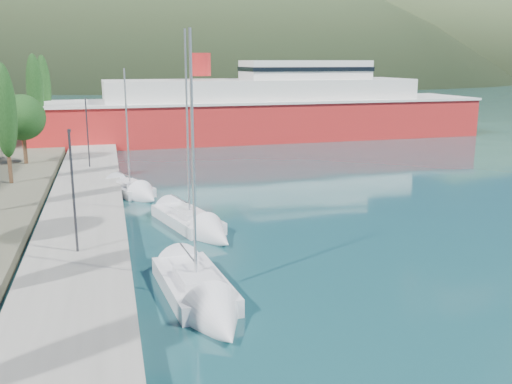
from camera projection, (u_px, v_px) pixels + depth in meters
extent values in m
plane|color=#18474C|center=(140.00, 106.00, 130.04)|extent=(1400.00, 1400.00, 0.00)
cube|color=gray|center=(85.00, 205.00, 39.08)|extent=(5.00, 88.00, 0.80)
cone|color=slate|center=(477.00, 9.00, 669.60)|extent=(640.00, 640.00, 140.00)
cone|color=#3E4F2D|center=(468.00, 13.00, 428.64)|extent=(420.00, 420.00, 90.00)
cylinder|color=#47301E|center=(10.00, 170.00, 44.59)|extent=(0.30, 0.30, 2.04)
ellipsoid|color=#183C15|center=(4.00, 111.00, 43.55)|extent=(1.80, 1.80, 7.24)
cylinder|color=#47301E|center=(25.00, 150.00, 52.96)|extent=(0.36, 0.36, 2.63)
sphere|color=#183C15|center=(22.00, 117.00, 52.29)|extent=(4.21, 4.21, 4.21)
cylinder|color=#47301E|center=(39.00, 136.00, 63.96)|extent=(0.30, 0.30, 2.24)
ellipsoid|color=#183C15|center=(35.00, 90.00, 62.82)|extent=(1.80, 1.80, 7.93)
cylinder|color=#47301E|center=(47.00, 127.00, 72.75)|extent=(0.30, 0.30, 2.22)
ellipsoid|color=#183C15|center=(44.00, 87.00, 71.61)|extent=(1.80, 1.80, 7.89)
cylinder|color=#2D2D33|center=(73.00, 193.00, 27.77)|extent=(0.12, 0.12, 6.00)
cube|color=#2D2D33|center=(69.00, 131.00, 27.33)|extent=(0.15, 0.50, 0.12)
cylinder|color=#2D2D33|center=(88.00, 133.00, 50.45)|extent=(0.12, 0.12, 6.00)
cube|color=#2D2D33|center=(85.00, 99.00, 50.01)|extent=(0.15, 0.50, 0.12)
cube|color=silver|center=(194.00, 287.00, 25.24)|extent=(3.20, 6.50, 1.00)
cube|color=silver|center=(196.00, 276.00, 24.71)|extent=(1.79, 2.65, 0.39)
cylinder|color=silver|center=(193.00, 160.00, 23.56)|extent=(0.12, 0.12, 10.57)
cone|color=silver|center=(221.00, 326.00, 21.59)|extent=(2.85, 3.17, 2.56)
cube|color=silver|center=(187.00, 221.00, 35.89)|extent=(4.01, 6.88, 0.92)
cube|color=silver|center=(190.00, 213.00, 35.39)|extent=(2.06, 2.88, 0.36)
cylinder|color=silver|center=(187.00, 125.00, 34.16)|extent=(0.12, 0.12, 11.19)
cone|color=silver|center=(216.00, 238.00, 32.39)|extent=(3.07, 3.55, 2.34)
cube|color=silver|center=(128.00, 190.00, 44.48)|extent=(4.02, 5.64, 0.89)
cube|color=silver|center=(130.00, 183.00, 44.07)|extent=(2.03, 2.42, 0.34)
cylinder|color=silver|center=(127.00, 128.00, 43.11)|extent=(0.12, 0.12, 8.86)
cone|color=silver|center=(147.00, 198.00, 41.88)|extent=(3.00, 3.08, 2.26)
cube|color=red|center=(261.00, 122.00, 75.47)|extent=(58.49, 13.77, 5.61)
cube|color=silver|center=(261.00, 100.00, 74.84)|extent=(58.90, 14.14, 0.30)
cube|color=silver|center=(261.00, 91.00, 74.57)|extent=(40.41, 11.19, 3.01)
cube|color=silver|center=(305.00, 70.00, 75.59)|extent=(16.50, 7.94, 2.41)
cylinder|color=red|center=(200.00, 64.00, 71.62)|extent=(2.61, 2.61, 2.81)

